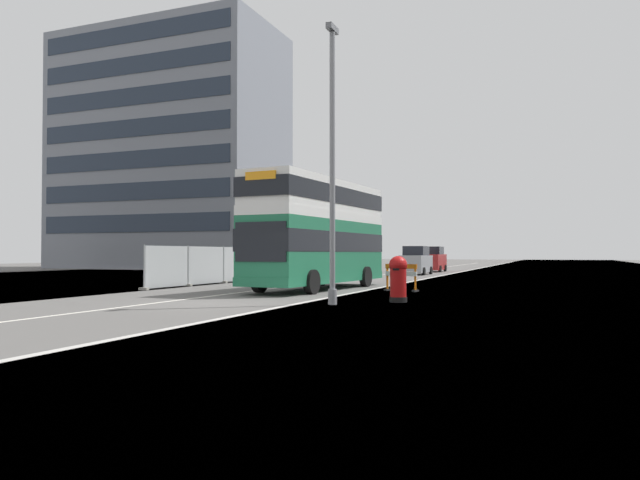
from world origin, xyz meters
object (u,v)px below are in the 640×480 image
object	(u,v)px
double_decker_bus	(318,232)
lamppost_foreground	(332,172)
roadworks_barrier	(401,274)
red_pillar_postbox	(398,277)
car_receding_mid	(432,260)
car_oncoming_near	(416,261)

from	to	relation	value
double_decker_bus	lamppost_foreground	size ratio (longest dim) A/B	1.15
lamppost_foreground	roadworks_barrier	world-z (taller)	lamppost_foreground
red_pillar_postbox	roadworks_barrier	bearing A→B (deg)	103.10
double_decker_bus	red_pillar_postbox	distance (m)	7.91
car_receding_mid	car_oncoming_near	bearing A→B (deg)	-88.04
lamppost_foreground	roadworks_barrier	xyz separation A→B (m)	(0.40, 7.43, -3.56)
red_pillar_postbox	car_receding_mid	size ratio (longest dim) A/B	0.38
roadworks_barrier	car_oncoming_near	distance (m)	20.33
car_receding_mid	red_pillar_postbox	bearing A→B (deg)	-80.77
red_pillar_postbox	roadworks_barrier	xyz separation A→B (m)	(-1.32, 5.68, -0.12)
car_oncoming_near	car_receding_mid	distance (m)	7.56
lamppost_foreground	car_receding_mid	world-z (taller)	lamppost_foreground
roadworks_barrier	car_receding_mid	bearing A→B (deg)	98.41
roadworks_barrier	car_oncoming_near	size ratio (longest dim) A/B	0.36
lamppost_foreground	car_receding_mid	distance (m)	35.29
double_decker_bus	roadworks_barrier	world-z (taller)	double_decker_bus
lamppost_foreground	roadworks_barrier	bearing A→B (deg)	86.90
double_decker_bus	red_pillar_postbox	bearing A→B (deg)	-47.50
double_decker_bus	car_oncoming_near	distance (m)	20.03
double_decker_bus	car_receding_mid	xyz separation A→B (m)	(-0.19, 27.52, -1.59)
double_decker_bus	lamppost_foreground	bearing A→B (deg)	-64.90
double_decker_bus	car_receding_mid	bearing A→B (deg)	90.39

